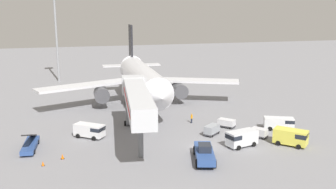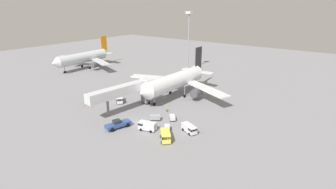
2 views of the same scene
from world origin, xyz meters
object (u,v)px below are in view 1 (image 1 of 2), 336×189
service_van_far_center (90,130)px  safety_cone_bravo (43,163)px  baggage_cart_near_right (259,132)px  airplane_at_gate (142,79)px  ground_crew_worker_foreground (192,118)px  baggage_cart_outer_left (212,130)px  jet_bridge (137,99)px  baggage_cart_near_center (227,123)px  safety_cone_alpha (62,156)px  belt_loader_truck (30,144)px  apron_light_mast (55,9)px  service_van_far_left (280,123)px  service_van_rear_left (292,137)px  service_van_near_left (241,138)px  pushback_tug (204,153)px

service_van_far_center → safety_cone_bravo: 11.24m
service_van_far_center → baggage_cart_near_right: bearing=-15.1°
airplane_at_gate → ground_crew_worker_foreground: bearing=-66.1°
airplane_at_gate → baggage_cart_outer_left: (6.80, -19.86, -4.66)m
jet_bridge → baggage_cart_near_center: (15.21, 2.57, -5.48)m
safety_cone_alpha → baggage_cart_outer_left: bearing=10.1°
baggage_cart_outer_left → baggage_cart_near_right: baggage_cart_outer_left is taller
jet_bridge → belt_loader_truck: 15.81m
baggage_cart_near_center → baggage_cart_outer_left: size_ratio=0.96×
baggage_cart_outer_left → apron_light_mast: size_ratio=0.11×
belt_loader_truck → baggage_cart_near_center: size_ratio=2.30×
service_van_far_left → safety_cone_bravo: service_van_far_left is taller
baggage_cart_near_center → safety_cone_alpha: 26.71m
baggage_cart_near_right → apron_light_mast: size_ratio=0.10×
service_van_rear_left → service_van_near_left: bearing=168.4°
airplane_at_gate → belt_loader_truck: bearing=-135.7°
belt_loader_truck → ground_crew_worker_foreground: belt_loader_truck is taller
service_van_rear_left → safety_cone_bravo: 33.60m
service_van_rear_left → safety_cone_alpha: bearing=173.9°
service_van_far_left → safety_cone_alpha: (-33.47, -3.57, -0.79)m
service_van_near_left → service_van_far_center: 22.16m
airplane_at_gate → ground_crew_worker_foreground: (5.82, -13.16, -4.61)m
safety_cone_bravo → service_van_far_center: bearing=55.1°
service_van_far_center → baggage_cart_near_right: 25.26m
safety_cone_alpha → safety_cone_bravo: size_ratio=1.16×
pushback_tug → ground_crew_worker_foreground: size_ratio=4.17×
jet_bridge → service_van_far_center: jet_bridge is taller
ground_crew_worker_foreground → service_van_rear_left: bearing=-54.0°
service_van_far_left → service_van_rear_left: 7.24m
service_van_near_left → service_van_far_center: service_van_near_left is taller
safety_cone_bravo → jet_bridge: bearing=24.8°
service_van_far_center → apron_light_mast: size_ratio=0.17×
service_van_far_center → safety_cone_alpha: bearing=-118.5°
baggage_cart_outer_left → apron_light_mast: bearing=113.6°
jet_bridge → service_van_near_left: size_ratio=4.69×
service_van_near_left → ground_crew_worker_foreground: size_ratio=2.82×
pushback_tug → safety_cone_alpha: bearing=162.6°
service_van_rear_left → safety_cone_alpha: service_van_rear_left is taller
airplane_at_gate → apron_light_mast: (-15.82, 31.95, 13.19)m
service_van_far_left → baggage_cart_near_right: 5.68m
airplane_at_gate → pushback_tug: bearing=-85.9°
pushback_tug → service_van_far_center: bearing=135.7°
ground_crew_worker_foreground → safety_cone_bravo: bearing=-152.3°
service_van_rear_left → service_van_near_left: 7.21m
airplane_at_gate → service_van_near_left: airplane_at_gate is taller
belt_loader_truck → baggage_cart_outer_left: (26.31, -0.83, 0.09)m
service_van_far_left → baggage_cart_near_center: service_van_far_left is taller
service_van_far_left → service_van_far_center: (-29.40, 3.95, 0.04)m
service_van_far_left → service_van_far_center: service_van_far_center is taller
belt_loader_truck → baggage_cart_near_right: size_ratio=2.54×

